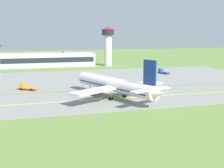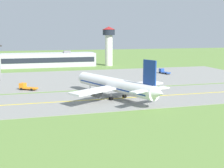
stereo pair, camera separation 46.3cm
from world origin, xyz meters
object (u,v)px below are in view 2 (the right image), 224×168
object	(u,v)px
airplane_lead	(115,85)
control_tower	(109,42)
service_truck_baggage	(26,87)
service_truck_fuel	(163,71)

from	to	relation	value
airplane_lead	control_tower	distance (m)	88.35
airplane_lead	service_truck_baggage	distance (m)	33.27
service_truck_baggage	service_truck_fuel	world-z (taller)	same
service_truck_fuel	control_tower	distance (m)	45.43
service_truck_baggage	service_truck_fuel	bearing A→B (deg)	21.44
airplane_lead	service_truck_fuel	size ratio (longest dim) A/B	5.64
service_truck_baggage	control_tower	xyz separation A→B (m)	(46.48, 65.04, 12.92)
service_truck_baggage	control_tower	world-z (taller)	control_tower
service_truck_fuel	control_tower	size ratio (longest dim) A/B	0.29
service_truck_fuel	control_tower	world-z (taller)	control_tower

